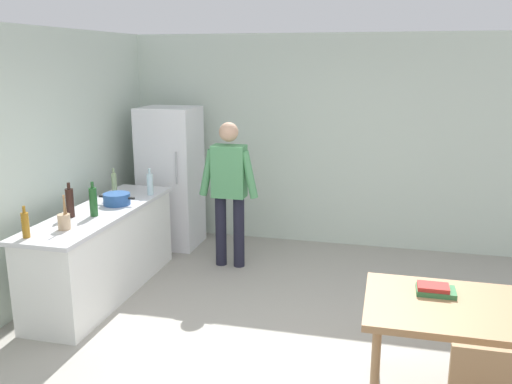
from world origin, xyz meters
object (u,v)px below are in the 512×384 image
bottle_wine_dark (70,202)px  person (229,185)px  bottle_vinegar_tall (114,185)px  bottle_water_clear (150,184)px  book_stack (435,290)px  bottle_oil_amber (25,225)px  utensil_jar (64,221)px  bottle_wine_green (93,201)px  cooking_pot (117,199)px  dining_table (468,317)px  refrigerator (171,177)px

bottle_wine_dark → person: bearing=48.2°
bottle_vinegar_tall → bottle_water_clear: size_ratio=1.07×
book_stack → bottle_oil_amber: bearing=-180.0°
utensil_jar → book_stack: (3.16, -0.28, -0.20)m
bottle_oil_amber → bottle_wine_green: bearing=73.2°
cooking_pot → bottle_vinegar_tall: 0.36m
dining_table → book_stack: bearing=143.3°
book_stack → dining_table: bearing=-36.7°
person → bottle_wine_dark: 1.80m
bottle_wine_dark → cooking_pot: bearing=67.5°
utensil_jar → bottle_wine_dark: size_ratio=0.94×
refrigerator → bottle_water_clear: bearing=-81.8°
bottle_vinegar_tall → cooking_pot: bearing=-58.4°
refrigerator → dining_table: 4.27m
bottle_vinegar_tall → dining_table: bearing=-24.8°
bottle_oil_amber → bottle_water_clear: bearing=76.4°
dining_table → bottle_oil_amber: (-3.57, 0.16, 0.34)m
utensil_jar → bottle_vinegar_tall: 1.19m
utensil_jar → bottle_wine_dark: bottle_wine_dark is taller
refrigerator → utensil_jar: (-0.08, -2.26, 0.08)m
utensil_jar → bottle_wine_green: 0.46m
dining_table → bottle_wine_dark: size_ratio=4.12×
bottle_vinegar_tall → bottle_wine_dark: size_ratio=0.94×
person → bottle_wine_green: bearing=-128.4°
bottle_wine_dark → book_stack: 3.40m
person → utensil_jar: (-1.03, -1.70, 0.00)m
cooking_pot → bottle_vinegar_tall: (-0.18, 0.30, 0.08)m
person → refrigerator: bearing=149.8°
dining_table → bottle_oil_amber: size_ratio=5.00×
cooking_pot → bottle_wine_dark: 0.57m
bottle_oil_amber → bottle_water_clear: (0.40, 1.64, 0.01)m
dining_table → bottle_wine_green: 3.48m
dining_table → bottle_water_clear: 3.66m
dining_table → cooking_pot: bearing=158.3°
bottle_vinegar_tall → bottle_water_clear: (0.35, 0.18, -0.01)m
refrigerator → bottle_wine_green: bearing=-91.5°
bottle_water_clear → bottle_wine_dark: bearing=-110.9°
refrigerator → person: (0.95, -0.55, 0.08)m
bottle_oil_amber → bottle_wine_green: (0.22, 0.73, 0.03)m
cooking_pot → dining_table: bearing=-21.7°
dining_table → bottle_water_clear: size_ratio=4.67×
person → book_stack: size_ratio=6.21×
refrigerator → bottle_oil_amber: bearing=-96.0°
refrigerator → bottle_vinegar_tall: (-0.21, -1.08, 0.14)m
refrigerator → book_stack: size_ratio=6.57×
bottle_water_clear → refrigerator: bearing=98.2°
person → bottle_wine_dark: bearing=-131.8°
person → bottle_wine_dark: size_ratio=5.00×
dining_table → utensil_jar: bearing=172.6°
refrigerator → utensil_jar: refrigerator is taller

